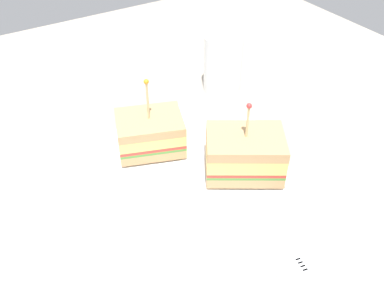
# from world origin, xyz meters

# --- Properties ---
(ground_plane) EXTENTS (1.15, 1.15, 0.02)m
(ground_plane) POSITION_xyz_m (0.00, 0.00, -0.01)
(ground_plane) COLOR #9E9384
(plate) EXTENTS (0.28, 0.28, 0.01)m
(plate) POSITION_xyz_m (0.00, 0.00, 0.00)
(plate) COLOR white
(plate) RESTS_ON ground_plane
(sandwich_half_front) EXTENTS (0.12, 0.13, 0.11)m
(sandwich_half_front) POSITION_xyz_m (0.06, 0.04, 0.04)
(sandwich_half_front) COLOR tan
(sandwich_half_front) RESTS_ON plate
(sandwich_half_back) EXTENTS (0.10, 0.11, 0.11)m
(sandwich_half_back) POSITION_xyz_m (-0.05, -0.04, 0.03)
(sandwich_half_back) COLOR tan
(sandwich_half_back) RESTS_ON plate
(drink_glass) EXTENTS (0.07, 0.07, 0.10)m
(drink_glass) POSITION_xyz_m (-0.14, 0.15, 0.04)
(drink_glass) COLOR silver
(drink_glass) RESTS_ON ground_plane
(fork) EXTENTS (0.04, 0.12, 0.00)m
(fork) POSITION_xyz_m (0.21, -0.02, 0.00)
(fork) COLOR silver
(fork) RESTS_ON ground_plane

